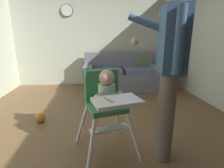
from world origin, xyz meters
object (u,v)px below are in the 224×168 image
adult_standing (169,68)px  sippy_cup (172,66)px  toy_ball (40,118)px  wall_clock (67,10)px  high_chair (106,98)px  side_table (171,74)px  couch (122,75)px

adult_standing → sippy_cup: (1.12, 2.33, -0.37)m
adult_standing → toy_ball: adult_standing is taller
adult_standing → wall_clock: 3.45m
high_chair → wall_clock: (-0.75, 2.92, 1.23)m
toy_ball → side_table: side_table is taller
high_chair → adult_standing: size_ratio=0.55×
couch → wall_clock: 2.06m
high_chair → wall_clock: wall_clock is taller
couch → side_table: couch is taller
toy_ball → wall_clock: size_ratio=0.48×
adult_standing → sippy_cup: 2.61m
sippy_cup → adult_standing: bearing=-115.6°
sippy_cup → wall_clock: 2.86m
high_chair → toy_ball: bearing=-144.3°
couch → side_table: (1.14, -0.25, 0.05)m
toy_ball → sippy_cup: size_ratio=1.42×
sippy_cup → couch: bearing=167.8°
sippy_cup → side_table: bearing=-180.0°
wall_clock → adult_standing: bearing=-66.4°
toy_ball → side_table: (2.61, 1.43, 0.31)m
high_chair → wall_clock: bearing=179.7°
couch → sippy_cup: bearing=77.8°
couch → wall_clock: bearing=-110.1°
side_table → wall_clock: wall_clock is taller
sippy_cup → wall_clock: (-2.45, 0.73, 1.28)m
adult_standing → side_table: bearing=-103.2°
adult_standing → couch: bearing=-77.1°
high_chair → toy_ball: (-0.92, 0.76, -0.55)m
couch → wall_clock: wall_clock is taller
toy_ball → sippy_cup: 3.03m
high_chair → sippy_cup: size_ratio=9.16×
couch → high_chair: 2.52m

